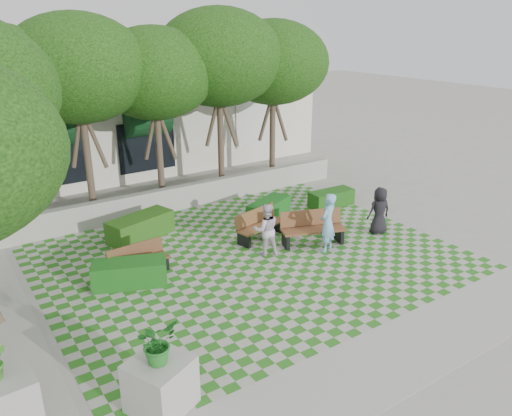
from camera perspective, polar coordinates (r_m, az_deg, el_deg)
ground at (r=14.62m, az=1.67°, el=-7.26°), size 90.00×90.00×0.00m
lawn at (r=15.35m, az=-0.51°, el=-5.79°), size 12.00×12.00×0.00m
sidewalk_south at (r=11.71m, az=15.69°, el=-15.95°), size 16.00×2.00×0.01m
retaining_wall at (r=19.39m, az=-9.02°, el=1.15°), size 15.00×0.36×0.90m
bench_east at (r=16.27m, az=6.45°, el=-2.33°), size 2.17×1.36×1.08m
bench_mid at (r=16.57m, az=0.38°, el=-1.95°), size 1.95×1.05×0.98m
bench_west at (r=14.67m, az=-13.26°, el=-5.88°), size 1.72×0.68×0.89m
hedge_east at (r=19.74m, az=8.60°, el=1.11°), size 1.83×0.81×0.63m
hedge_midright at (r=18.34m, az=1.47°, el=-0.14°), size 2.06×1.45×0.67m
hedge_midleft at (r=17.06m, az=-13.06°, el=-2.13°), size 2.38×1.49×0.78m
hedge_west at (r=14.21m, az=-14.22°, el=-7.23°), size 2.15×1.50×0.70m
planter_front at (r=9.82m, az=-10.95°, el=-18.15°), size 1.36×1.36×1.84m
planter_back at (r=10.42m, az=-26.81°, el=-18.95°), size 1.09×1.09×1.72m
person_blue at (r=15.66m, az=8.18°, el=-1.67°), size 0.82×0.70×1.90m
person_dark at (r=17.35m, az=13.91°, el=-0.30°), size 0.89×0.69×1.63m
person_white at (r=15.32m, az=1.15°, el=-2.46°), size 0.97×0.87×1.65m
tree_row at (r=17.47m, az=-15.24°, el=14.50°), size 17.70×13.40×7.41m
building at (r=26.34m, az=-14.91°, el=10.53°), size 18.00×8.92×5.15m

